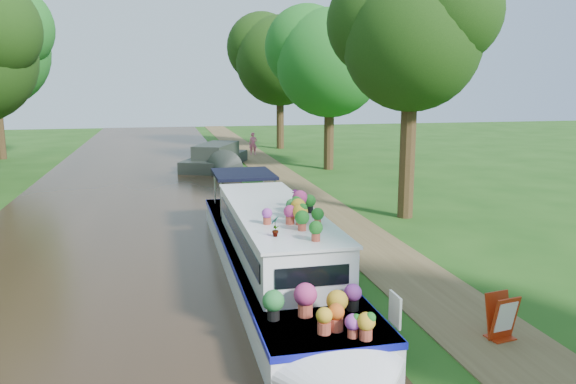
{
  "coord_description": "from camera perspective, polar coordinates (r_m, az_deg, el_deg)",
  "views": [
    {
      "loc": [
        -4.82,
        -15.62,
        4.8
      ],
      "look_at": [
        -0.8,
        2.12,
        1.3
      ],
      "focal_mm": 35.0,
      "sensor_mm": 36.0,
      "label": 1
    }
  ],
  "objects": [
    {
      "name": "tree_near_overhang",
      "position": [
        20.65,
        12.4,
        15.65
      ],
      "size": [
        5.52,
        5.28,
        8.99
      ],
      "color": "#342311",
      "rests_on": "ground"
    },
    {
      "name": "ground",
      "position": [
        17.03,
        4.24,
        -5.51
      ],
      "size": [
        100.0,
        100.0,
        0.0
      ],
      "primitive_type": "plane",
      "color": "#1A4411",
      "rests_on": "ground"
    },
    {
      "name": "tree_near_far",
      "position": [
        42.68,
        -0.87,
        13.91
      ],
      "size": [
        7.59,
        7.26,
        10.3
      ],
      "color": "#342311",
      "rests_on": "ground"
    },
    {
      "name": "verge_plant",
      "position": [
        18.44,
        1.39,
        -3.52
      ],
      "size": [
        0.46,
        0.42,
        0.42
      ],
      "primitive_type": "imported",
      "rotation": [
        0.0,
        0.0,
        0.3
      ],
      "color": "#285B1B",
      "rests_on": "ground"
    },
    {
      "name": "plant_boat",
      "position": [
        13.66,
        -1.36,
        -5.91
      ],
      "size": [
        2.29,
        13.52,
        2.29
      ],
      "color": "white",
      "rests_on": "canal_water"
    },
    {
      "name": "sandwich_board",
      "position": [
        11.63,
        20.88,
        -11.96
      ],
      "size": [
        0.57,
        0.52,
        0.87
      ],
      "rotation": [
        0.0,
        0.0,
        0.17
      ],
      "color": "#A2270B",
      "rests_on": "towpath"
    },
    {
      "name": "second_boat",
      "position": [
        32.84,
        -7.3,
        3.41
      ],
      "size": [
        4.59,
        7.85,
        1.42
      ],
      "rotation": [
        0.0,
        0.0,
        -0.42
      ],
      "color": "black",
      "rests_on": "canal_water"
    },
    {
      "name": "pedestrian_pink",
      "position": [
        38.7,
        -3.57,
        4.93
      ],
      "size": [
        0.62,
        0.48,
        1.54
      ],
      "primitive_type": "imported",
      "rotation": [
        0.0,
        0.0,
        -0.21
      ],
      "color": "#D959A2",
      "rests_on": "towpath"
    },
    {
      "name": "tree_near_mid",
      "position": [
        32.12,
        4.22,
        13.78
      ],
      "size": [
        6.9,
        6.6,
        9.4
      ],
      "color": "#342311",
      "rests_on": "ground"
    },
    {
      "name": "towpath",
      "position": [
        17.41,
        8.04,
        -5.17
      ],
      "size": [
        2.2,
        100.0,
        0.03
      ],
      "primitive_type": "cube",
      "color": "brown",
      "rests_on": "ground"
    },
    {
      "name": "canal_water",
      "position": [
        16.38,
        -16.42,
        -6.57
      ],
      "size": [
        10.0,
        100.0,
        0.02
      ],
      "primitive_type": "cube",
      "color": "black",
      "rests_on": "ground"
    }
  ]
}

